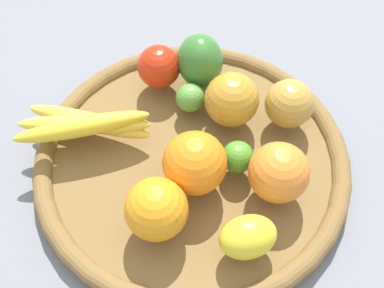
# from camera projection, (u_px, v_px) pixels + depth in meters

# --- Properties ---
(ground_plane) EXTENTS (2.40, 2.40, 0.00)m
(ground_plane) POSITION_uv_depth(u_px,v_px,m) (192.00, 166.00, 0.70)
(ground_plane) COLOR slate
(ground_plane) RESTS_ON ground
(basket) EXTENTS (0.44, 0.44, 0.03)m
(basket) POSITION_uv_depth(u_px,v_px,m) (192.00, 160.00, 0.68)
(basket) COLOR brown
(basket) RESTS_ON ground_plane
(banana_bunch) EXTENTS (0.19, 0.13, 0.05)m
(banana_bunch) POSITION_uv_depth(u_px,v_px,m) (85.00, 124.00, 0.66)
(banana_bunch) COLOR yellow
(banana_bunch) RESTS_ON basket
(apple_1) EXTENTS (0.10, 0.10, 0.08)m
(apple_1) POSITION_uv_depth(u_px,v_px,m) (232.00, 100.00, 0.67)
(apple_1) COLOR #BC8827
(apple_1) RESTS_ON basket
(apple_0) EXTENTS (0.09, 0.09, 0.07)m
(apple_0) POSITION_uv_depth(u_px,v_px,m) (289.00, 104.00, 0.67)
(apple_0) COLOR #B88E38
(apple_0) RESTS_ON basket
(lemon_0) EXTENTS (0.07, 0.06, 0.05)m
(lemon_0) POSITION_uv_depth(u_px,v_px,m) (248.00, 237.00, 0.57)
(lemon_0) COLOR yellow
(lemon_0) RESTS_ON basket
(orange_2) EXTENTS (0.11, 0.11, 0.08)m
(orange_2) POSITION_uv_depth(u_px,v_px,m) (156.00, 209.00, 0.57)
(orange_2) COLOR orange
(orange_2) RESTS_ON basket
(apple_2) EXTENTS (0.09, 0.09, 0.07)m
(apple_2) POSITION_uv_depth(u_px,v_px,m) (157.00, 67.00, 0.72)
(apple_2) COLOR red
(apple_2) RESTS_ON basket
(orange_0) EXTENTS (0.08, 0.08, 0.08)m
(orange_0) POSITION_uv_depth(u_px,v_px,m) (279.00, 172.00, 0.60)
(orange_0) COLOR orange
(orange_0) RESTS_ON basket
(lime_1) EXTENTS (0.05, 0.05, 0.04)m
(lime_1) POSITION_uv_depth(u_px,v_px,m) (238.00, 157.00, 0.64)
(lime_1) COLOR #4A9329
(lime_1) RESTS_ON basket
(orange_1) EXTENTS (0.09, 0.09, 0.08)m
(orange_1) POSITION_uv_depth(u_px,v_px,m) (195.00, 163.00, 0.61)
(orange_1) COLOR orange
(orange_1) RESTS_ON basket
(bell_pepper) EXTENTS (0.07, 0.08, 0.08)m
(bell_pepper) POSITION_uv_depth(u_px,v_px,m) (200.00, 61.00, 0.71)
(bell_pepper) COLOR #39752E
(bell_pepper) RESTS_ON basket
(lime_0) EXTENTS (0.06, 0.06, 0.04)m
(lime_0) POSITION_uv_depth(u_px,v_px,m) (190.00, 98.00, 0.70)
(lime_0) COLOR #599B3D
(lime_0) RESTS_ON basket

